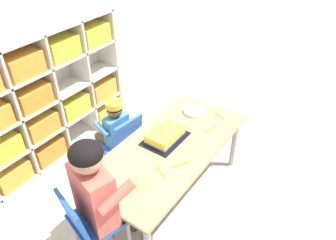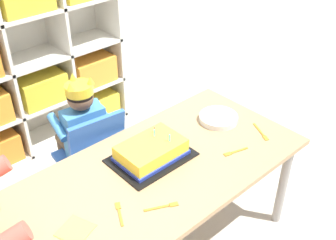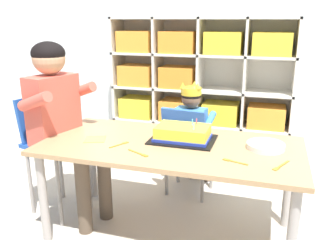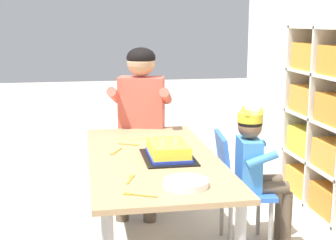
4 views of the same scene
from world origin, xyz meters
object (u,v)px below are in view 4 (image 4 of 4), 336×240
Objects in this scene: classroom_chair_adult_side at (143,137)px; fork_beside_plate_stack at (138,195)px; classroom_chair_blue at (236,182)px; fork_scattered_mid_table at (116,152)px; birthday_cake_on_tray at (168,151)px; child_with_crown at (256,161)px; paper_plate_stack at (186,183)px; activity_table at (153,167)px; fork_at_table_front_edge at (130,145)px; fork_by_napkin at (131,179)px; adult_helper_seated at (140,110)px.

classroom_chair_adult_side reaches higher than fork_beside_plate_stack.
fork_scattered_mid_table is (-0.09, -0.66, 0.18)m from classroom_chair_blue.
classroom_chair_adult_side is 2.09× the size of birthday_cake_on_tray.
birthday_cake_on_tray is at bearing 106.36° from classroom_chair_blue.
child_with_crown is 4.09× the size of paper_plate_stack.
fork_beside_plate_stack is at bearing -14.09° from activity_table.
classroom_chair_adult_side is at bearing 35.26° from classroom_chair_blue.
fork_at_table_front_edge is (0.54, -0.14, 0.09)m from classroom_chair_adult_side.
paper_plate_stack reaches higher than fork_scattered_mid_table.
classroom_chair_blue is at bearing -46.13° from classroom_chair_adult_side.
fork_by_napkin is (0.36, -0.15, 0.06)m from activity_table.
adult_helper_seated is at bearing -90.00° from classroom_chair_adult_side.
child_with_crown is at bearing -89.39° from classroom_chair_blue.
activity_table is at bearing 97.32° from child_with_crown.
birthday_cake_on_tray is at bearing 179.70° from paper_plate_stack.
fork_beside_plate_stack is (1.38, -0.19, 0.09)m from classroom_chair_adult_side.
fork_at_table_front_edge is at bearing 76.33° from child_with_crown.
paper_plate_stack is at bearing 148.89° from classroom_chair_blue.
fork_scattered_mid_table is (-0.11, -0.19, 0.06)m from activity_table.
classroom_chair_blue is at bearing -71.61° from fork_scattered_mid_table.
classroom_chair_adult_side is at bearing -172.71° from fork_by_napkin.
fork_by_napkin and fork_at_table_front_edge have the same top height.
classroom_chair_blue is at bearing 142.29° from paper_plate_stack.
fork_beside_plate_stack is at bearing -82.05° from adult_helper_seated.
classroom_chair_blue is 0.90m from classroom_chair_adult_side.
activity_table is at bearing -94.28° from fork_scattered_mid_table.
classroom_chair_adult_side is at bearing 108.32° from fork_beside_plate_stack.
adult_helper_seated is at bearing 41.01° from classroom_chair_blue.
child_with_crown is 1.07× the size of classroom_chair_adult_side.
paper_plate_stack is (0.45, -0.00, -0.02)m from birthday_cake_on_tray.
fork_scattered_mid_table is at bearing 88.96° from child_with_crown.
fork_by_napkin is at bearing 127.74° from classroom_chair_blue.
activity_table is at bearing 137.68° from fork_at_table_front_edge.
fork_by_napkin is (0.31, -0.23, -0.03)m from birthday_cake_on_tray.
child_with_crown is 5.86× the size of fork_beside_plate_stack.
fork_at_table_front_edge is at bearing -89.20° from adult_helper_seated.
fork_scattered_mid_table is at bearing -158.74° from fork_by_napkin.
fork_by_napkin is 0.47m from fork_scattered_mid_table.
fork_by_napkin reaches higher than activity_table.
fork_beside_plate_stack is at bearing -22.68° from birthday_cake_on_tray.
activity_table is 0.23m from fork_scattered_mid_table.
child_with_crown reaches higher than fork_by_napkin.
paper_plate_stack is (1.30, 0.03, 0.10)m from classroom_chair_adult_side.
adult_helper_seated is at bearing -172.11° from fork_by_napkin.
paper_plate_stack is at bearing 130.00° from fork_at_table_front_edge.
paper_plate_stack is at bearing 8.27° from activity_table.
adult_helper_seated reaches higher than classroom_chair_blue.
classroom_chair_blue is at bearing 90.61° from child_with_crown.
activity_table is 10.29× the size of fork_beside_plate_stack.
classroom_chair_adult_side is at bearing 7.53° from fork_scattered_mid_table.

